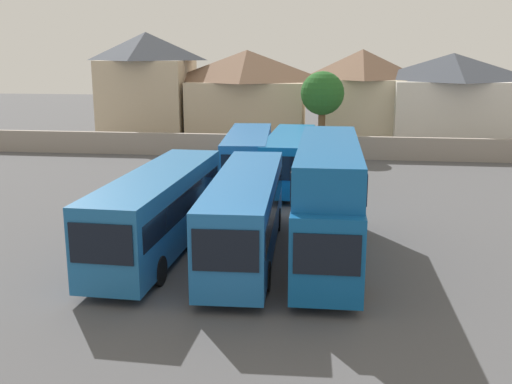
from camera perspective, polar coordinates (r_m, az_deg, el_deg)
The scene contains 12 objects.
ground at distance 42.79m, azimuth 2.57°, elevation 2.01°, with size 140.00×140.00×0.00m, color #4C4C4F.
depot_boundary_wall at distance 48.04m, azimuth 3.14°, elevation 4.35°, with size 56.00×0.50×1.80m, color gray.
bus_1 at distance 25.65m, azimuth -9.17°, elevation -1.40°, with size 2.93×12.06×3.42m.
bus_2 at distance 24.71m, azimuth -1.00°, elevation -1.79°, with size 2.90×12.03×3.43m.
bus_3 at distance 24.29m, azimuth 6.85°, elevation -0.31°, with size 2.60×11.35×4.82m.
bus_4 at distance 37.98m, azimuth -0.76°, elevation 3.49°, with size 3.36×10.64×3.32m.
bus_5 at distance 37.65m, azimuth 3.22°, elevation 3.36°, with size 2.77×10.64×3.29m.
house_terrace_left at distance 59.70m, azimuth -10.28°, elevation 10.01°, with size 8.45×7.91×10.06m.
house_terrace_centre at distance 57.38m, azimuth -0.85°, elevation 9.26°, with size 11.28×6.99×8.41m.
house_terrace_right at distance 57.05m, azimuth 9.99°, elevation 9.07°, with size 7.95×6.50×8.47m.
house_terrace_far_right at distance 57.45m, azimuth 18.04°, elevation 8.48°, with size 10.96×8.30×8.14m.
tree_left_of_lot at distance 49.96m, azimuth 6.33°, elevation 9.23°, with size 3.56×3.56×6.74m.
Camera 1 is at (3.46, -23.81, 8.43)m, focal length 42.06 mm.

